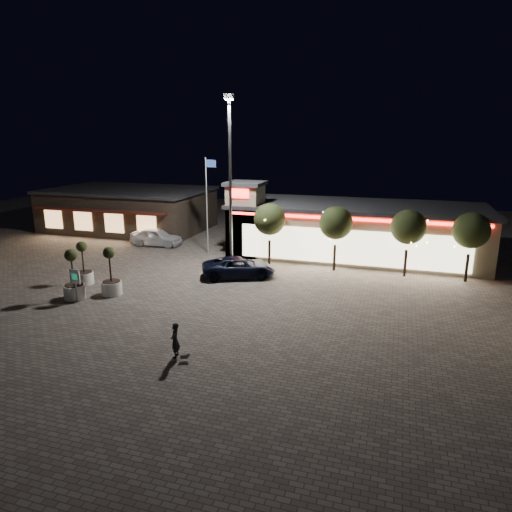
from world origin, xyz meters
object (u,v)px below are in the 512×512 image
(valet_sign, at_px, (75,279))
(white_sedan, at_px, (156,237))
(planter_mid, at_px, (74,283))
(planter_left, at_px, (84,271))
(pickup_truck, at_px, (239,267))
(pedestrian, at_px, (175,340))

(valet_sign, bearing_deg, white_sedan, 100.59)
(planter_mid, xyz_separation_m, valet_sign, (0.53, -0.49, 0.46))
(planter_left, distance_m, planter_mid, 2.88)
(pickup_truck, relative_size, pedestrian, 3.17)
(pickup_truck, xyz_separation_m, valet_sign, (-7.63, -7.65, 0.70))
(pickup_truck, height_order, planter_left, planter_left)
(pickup_truck, distance_m, white_sedan, 12.28)
(pickup_truck, xyz_separation_m, pedestrian, (1.29, -12.22, 0.10))
(white_sedan, bearing_deg, planter_mid, -173.93)
(planter_left, bearing_deg, white_sedan, 94.49)
(white_sedan, distance_m, planter_mid, 14.00)
(pedestrian, bearing_deg, pickup_truck, 177.79)
(white_sedan, height_order, planter_mid, planter_mid)
(pedestrian, bearing_deg, planter_left, -133.75)
(planter_left, distance_m, valet_sign, 3.59)
(pickup_truck, bearing_deg, white_sedan, 32.62)
(white_sedan, bearing_deg, planter_left, -178.25)
(planter_left, bearing_deg, pickup_truck, 25.88)
(valet_sign, bearing_deg, pedestrian, -27.15)
(white_sedan, xyz_separation_m, planter_left, (0.88, -11.25, 0.11))
(planter_mid, height_order, valet_sign, planter_mid)
(pickup_truck, bearing_deg, planter_mid, 106.78)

